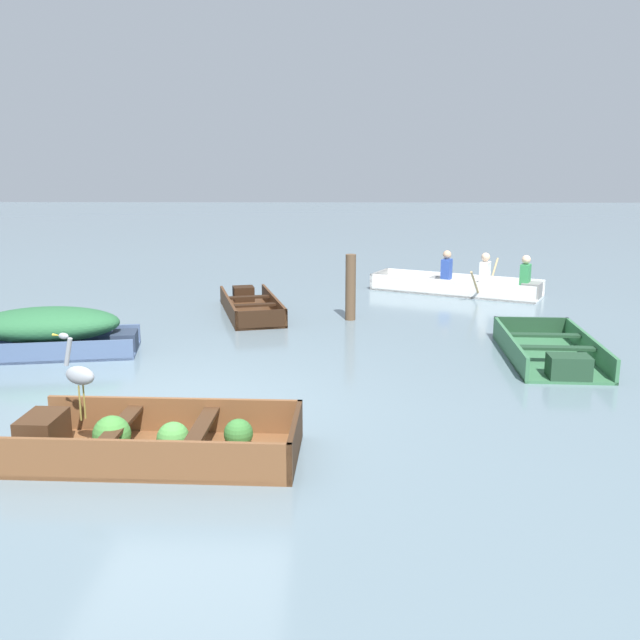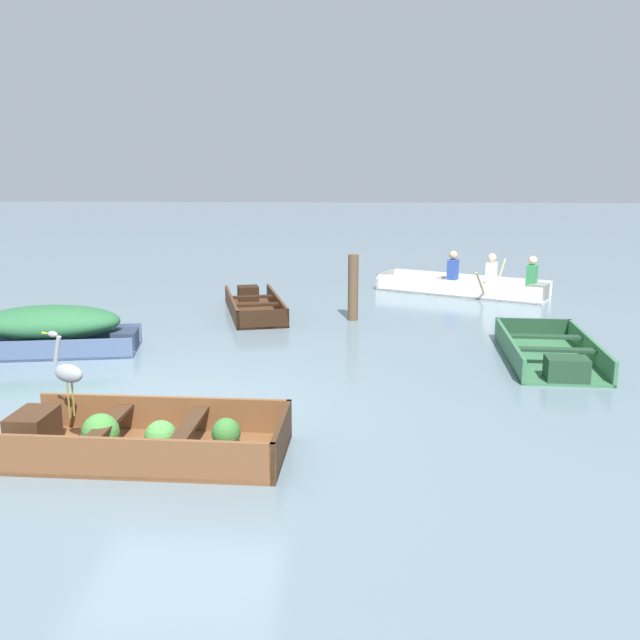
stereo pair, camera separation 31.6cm
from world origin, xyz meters
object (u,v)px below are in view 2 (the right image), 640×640
object	(u,v)px
skiff_green_near_moored	(551,355)
skiff_slate_blue_far_moored	(51,327)
dinghy_wooden_brown_foreground	(137,439)
skiff_dark_varnish_mid_moored	(254,306)
mooring_post	(353,288)
heron_on_dinghy	(67,371)
rowboat_white_with_crew	(473,285)

from	to	relation	value
skiff_green_near_moored	skiff_slate_blue_far_moored	size ratio (longest dim) A/B	0.95
dinghy_wooden_brown_foreground	skiff_green_near_moored	size ratio (longest dim) A/B	1.07
skiff_dark_varnish_mid_moored	mooring_post	distance (m)	2.02
dinghy_wooden_brown_foreground	mooring_post	size ratio (longest dim) A/B	2.30
skiff_green_near_moored	heron_on_dinghy	distance (m)	6.63
rowboat_white_with_crew	skiff_green_near_moored	bearing A→B (deg)	-87.13
skiff_green_near_moored	rowboat_white_with_crew	xyz separation A→B (m)	(-0.26, 5.22, 0.09)
dinghy_wooden_brown_foreground	rowboat_white_with_crew	distance (m)	9.86
skiff_slate_blue_far_moored	rowboat_white_with_crew	xyz separation A→B (m)	(7.08, 5.00, -0.18)
dinghy_wooden_brown_foreground	rowboat_white_with_crew	size ratio (longest dim) A/B	0.75
skiff_slate_blue_far_moored	rowboat_white_with_crew	world-z (taller)	rowboat_white_with_crew
rowboat_white_with_crew	dinghy_wooden_brown_foreground	bearing A→B (deg)	-118.33
skiff_slate_blue_far_moored	heron_on_dinghy	world-z (taller)	heron_on_dinghy
heron_on_dinghy	mooring_post	world-z (taller)	heron_on_dinghy
skiff_green_near_moored	heron_on_dinghy	size ratio (longest dim) A/B	3.04
dinghy_wooden_brown_foreground	skiff_dark_varnish_mid_moored	xyz separation A→B (m)	(0.24, 6.65, -0.04)
skiff_green_near_moored	dinghy_wooden_brown_foreground	bearing A→B (deg)	-145.04
skiff_green_near_moored	skiff_slate_blue_far_moored	world-z (taller)	skiff_slate_blue_far_moored
skiff_dark_varnish_mid_moored	dinghy_wooden_brown_foreground	bearing A→B (deg)	-92.05
mooring_post	skiff_slate_blue_far_moored	bearing A→B (deg)	-151.84
mooring_post	dinghy_wooden_brown_foreground	bearing A→B (deg)	-109.14
heron_on_dinghy	mooring_post	distance (m)	6.76
mooring_post	rowboat_white_with_crew	bearing A→B (deg)	45.24
skiff_slate_blue_far_moored	mooring_post	xyz separation A→B (m)	(4.52, 2.42, 0.21)
skiff_slate_blue_far_moored	rowboat_white_with_crew	size ratio (longest dim) A/B	0.73
dinghy_wooden_brown_foreground	skiff_dark_varnish_mid_moored	distance (m)	6.66
heron_on_dinghy	dinghy_wooden_brown_foreground	bearing A→B (deg)	8.27
skiff_green_near_moored	skiff_dark_varnish_mid_moored	distance (m)	5.69
skiff_dark_varnish_mid_moored	rowboat_white_with_crew	distance (m)	4.88
skiff_dark_varnish_mid_moored	skiff_slate_blue_far_moored	xyz separation A→B (m)	(-2.64, -2.98, 0.27)
rowboat_white_with_crew	heron_on_dinghy	world-z (taller)	heron_on_dinghy
skiff_dark_varnish_mid_moored	skiff_green_near_moored	bearing A→B (deg)	-34.23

